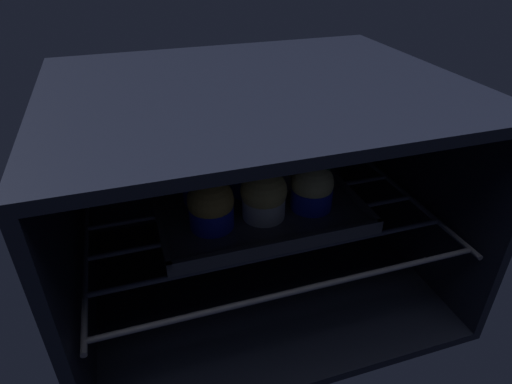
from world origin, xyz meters
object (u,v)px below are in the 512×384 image
object	(u,v)px
muffin_row1_col0	(202,182)
muffin_row1_col2	(294,166)
muffin_row0_col0	(211,205)
muffin_row1_col1	(247,172)
baking_tray	(256,205)
muffin_row0_col1	(262,195)
muffin_row0_col2	(312,187)

from	to	relation	value
muffin_row1_col0	muffin_row1_col2	xyz separation A→B (cm)	(16.22, 0.37, 0.23)
muffin_row0_col0	muffin_row1_col1	distance (cm)	11.36
baking_tray	muffin_row0_col1	distance (cm)	5.78
muffin_row1_col1	muffin_row1_col0	bearing A→B (deg)	-178.55
baking_tray	muffin_row1_col1	xyz separation A→B (cm)	(-0.29, 4.06, 4.18)
baking_tray	muffin_row0_col0	size ratio (longest dim) A/B	4.04
muffin_row0_col1	muffin_row1_col2	world-z (taller)	muffin_row0_col1
muffin_row1_col0	muffin_row1_col1	size ratio (longest dim) A/B	0.89
baking_tray	muffin_row0_col0	xyz separation A→B (cm)	(-8.32, -3.98, 4.22)
baking_tray	muffin_row0_col0	bearing A→B (deg)	-154.44
baking_tray	muffin_row0_col1	xyz separation A→B (cm)	(-0.27, -3.80, 4.34)
baking_tray	muffin_row1_col1	distance (cm)	5.83
muffin_row0_col0	muffin_row1_col0	world-z (taller)	muffin_row0_col0
baking_tray	muffin_row1_col2	distance (cm)	10.09
muffin_row1_col0	muffin_row0_col0	bearing A→B (deg)	-92.56
baking_tray	muffin_row1_col1	bearing A→B (deg)	94.10
muffin_row0_col2	muffin_row1_col1	world-z (taller)	muffin_row1_col1
muffin_row1_col0	muffin_row1_col1	distance (cm)	7.69
muffin_row1_col0	muffin_row1_col1	xyz separation A→B (cm)	(7.68, 0.19, 0.44)
baking_tray	muffin_row1_col0	bearing A→B (deg)	154.09
muffin_row1_col0	muffin_row1_col1	world-z (taller)	muffin_row1_col1
muffin_row0_col0	muffin_row1_col2	size ratio (longest dim) A/B	1.05
muffin_row0_col2	muffin_row1_col0	bearing A→B (deg)	154.83
muffin_row0_col2	muffin_row1_col1	bearing A→B (deg)	137.47
muffin_row1_col1	baking_tray	bearing A→B (deg)	-85.90
muffin_row1_col2	muffin_row1_col1	bearing A→B (deg)	-178.80
muffin_row0_col2	muffin_row1_col1	size ratio (longest dim) A/B	0.96
muffin_row0_col0	muffin_row1_col2	xyz separation A→B (cm)	(16.57, 8.22, -0.25)
baking_tray	muffin_row0_col1	bearing A→B (deg)	-94.12
muffin_row0_col2	baking_tray	bearing A→B (deg)	155.56
muffin_row0_col2	muffin_row0_col1	bearing A→B (deg)	-179.49
muffin_row0_col2	muffin_row1_col2	distance (cm)	7.97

